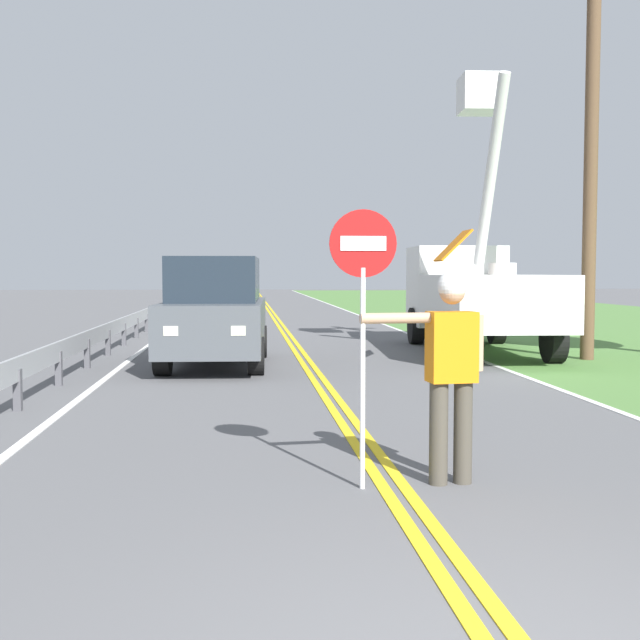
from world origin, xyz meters
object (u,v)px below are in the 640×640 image
at_px(utility_pole_near, 591,151).
at_px(flagger_worker, 450,363).
at_px(stop_sign_paddle, 363,285).
at_px(oncoming_suv_nearest, 216,311).
at_px(utility_bucket_truck, 473,289).

bearing_deg(utility_pole_near, flagger_worker, -120.58).
relative_size(stop_sign_paddle, oncoming_suv_nearest, 0.50).
bearing_deg(stop_sign_paddle, flagger_worker, 5.70).
height_order(stop_sign_paddle, utility_pole_near, utility_pole_near).
bearing_deg(utility_bucket_truck, utility_pole_near, -47.55).
height_order(utility_bucket_truck, utility_pole_near, utility_pole_near).
bearing_deg(oncoming_suv_nearest, utility_pole_near, 2.33).
distance_m(flagger_worker, stop_sign_paddle, 1.02).
xyz_separation_m(stop_sign_paddle, utility_bucket_truck, (4.29, 11.15, -0.27)).
height_order(utility_bucket_truck, oncoming_suv_nearest, utility_bucket_truck).
bearing_deg(oncoming_suv_nearest, utility_bucket_truck, 21.75).
bearing_deg(flagger_worker, utility_bucket_truck, 72.35).
distance_m(flagger_worker, utility_bucket_truck, 11.63).
distance_m(stop_sign_paddle, oncoming_suv_nearest, 8.99).
distance_m(oncoming_suv_nearest, utility_pole_near, 8.31).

